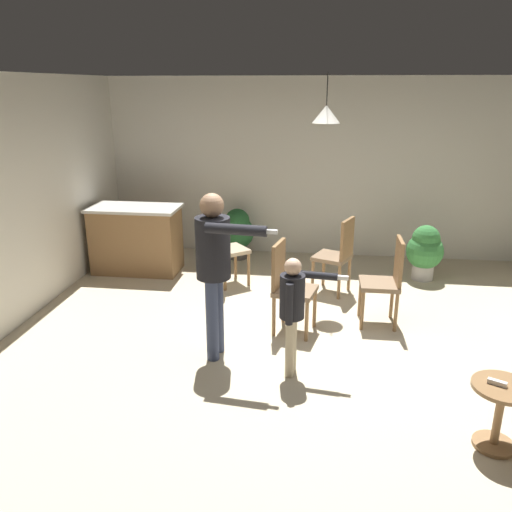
{
  "coord_description": "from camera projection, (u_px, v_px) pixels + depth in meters",
  "views": [
    {
      "loc": [
        0.17,
        -4.75,
        2.57
      ],
      "look_at": [
        -0.45,
        -0.08,
        1.0
      ],
      "focal_mm": 36.11,
      "sensor_mm": 36.0,
      "label": 1
    }
  ],
  "objects": [
    {
      "name": "ground",
      "position": [
        300.0,
        347.0,
        5.3
      ],
      "size": [
        7.68,
        7.68,
        0.0
      ],
      "primitive_type": "plane",
      "color": "beige"
    },
    {
      "name": "kitchen_counter",
      "position": [
        137.0,
        239.0,
        7.34
      ],
      "size": [
        1.26,
        0.66,
        0.95
      ],
      "color": "olive",
      "rests_on": "ground"
    },
    {
      "name": "dining_chair_near_wall",
      "position": [
        387.0,
        278.0,
        5.66
      ],
      "size": [
        0.42,
        0.42,
        1.0
      ],
      "rotation": [
        0.0,
        0.0,
        1.58
      ],
      "color": "olive",
      "rests_on": "ground"
    },
    {
      "name": "dining_chair_centre_back",
      "position": [
        289.0,
        284.0,
        5.5
      ],
      "size": [
        0.5,
        0.5,
        1.0
      ],
      "rotation": [
        0.0,
        0.0,
        4.5
      ],
      "color": "olive",
      "rests_on": "ground"
    },
    {
      "name": "dining_chair_by_counter",
      "position": [
        225.0,
        246.0,
        6.8
      ],
      "size": [
        0.59,
        0.59,
        1.0
      ],
      "rotation": [
        0.0,
        0.0,
        5.39
      ],
      "color": "olive",
      "rests_on": "ground"
    },
    {
      "name": "wall_back",
      "position": [
        313.0,
        169.0,
        7.88
      ],
      "size": [
        6.4,
        0.1,
        2.7
      ],
      "primitive_type": "cube",
      "color": "silver",
      "rests_on": "ground"
    },
    {
      "name": "ceiling_light_pendant",
      "position": [
        326.0,
        114.0,
        5.9
      ],
      "size": [
        0.32,
        0.32,
        0.55
      ],
      "color": "silver"
    },
    {
      "name": "dining_chair_spare",
      "position": [
        338.0,
        253.0,
        6.52
      ],
      "size": [
        0.55,
        0.55,
        1.0
      ],
      "rotation": [
        0.0,
        0.0,
        1.18
      ],
      "color": "olive",
      "rests_on": "ground"
    },
    {
      "name": "side_table_by_couch",
      "position": [
        500.0,
        409.0,
        3.75
      ],
      "size": [
        0.44,
        0.44,
        0.52
      ],
      "color": "olive",
      "rests_on": "ground"
    },
    {
      "name": "potted_plant_corner",
      "position": [
        425.0,
        250.0,
        7.04
      ],
      "size": [
        0.5,
        0.5,
        0.77
      ],
      "color": "#B7B2AD",
      "rests_on": "ground"
    },
    {
      "name": "spare_remote_on_table",
      "position": [
        497.0,
        383.0,
        3.69
      ],
      "size": [
        0.13,
        0.09,
        0.04
      ],
      "primitive_type": "cube",
      "rotation": [
        0.0,
        0.0,
        1.09
      ],
      "color": "white",
      "rests_on": "side_table_by_couch"
    },
    {
      "name": "person_child",
      "position": [
        293.0,
        304.0,
        4.61
      ],
      "size": [
        0.6,
        0.33,
        1.13
      ],
      "rotation": [
        0.0,
        0.0,
        -1.69
      ],
      "color": "tan",
      "rests_on": "ground"
    },
    {
      "name": "potted_plant_by_wall",
      "position": [
        237.0,
        231.0,
        7.9
      ],
      "size": [
        0.51,
        0.51,
        0.78
      ],
      "color": "#4C4742",
      "rests_on": "ground"
    },
    {
      "name": "person_adult",
      "position": [
        215.0,
        259.0,
        4.83
      ],
      "size": [
        0.79,
        0.53,
        1.64
      ],
      "rotation": [
        0.0,
        0.0,
        -1.67
      ],
      "color": "#384260",
      "rests_on": "ground"
    }
  ]
}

